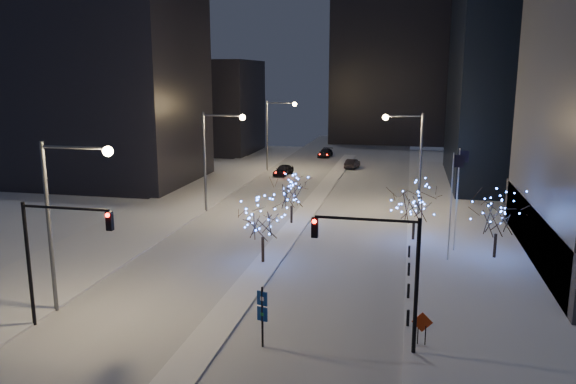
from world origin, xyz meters
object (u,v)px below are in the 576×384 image
(car_near, at_px, (283,170))
(holiday_tree_plaza_far, at_px, (415,203))
(street_lamp_w_near, at_px, (64,204))
(holiday_tree_plaza_near, at_px, (497,214))
(holiday_tree_median_far, at_px, (291,192))
(traffic_signal_west, at_px, (52,245))
(holiday_tree_median_near, at_px, (263,219))
(wayfinding_sign, at_px, (262,311))
(car_mid, at_px, (352,164))
(street_lamp_w_mid, at_px, (214,148))
(street_lamp_w_far, at_px, (274,126))
(construction_sign, at_px, (422,325))
(traffic_signal_east, at_px, (385,261))
(car_far, at_px, (325,153))
(street_lamp_east, at_px, (411,150))

(car_near, height_order, holiday_tree_plaza_far, holiday_tree_plaza_far)
(street_lamp_w_near, xyz_separation_m, holiday_tree_plaza_near, (25.40, 15.38, -3.02))
(street_lamp_w_near, bearing_deg, holiday_tree_median_far, 68.93)
(traffic_signal_west, xyz_separation_m, car_near, (1.51, 48.91, -4.02))
(holiday_tree_median_near, distance_m, wayfinding_sign, 12.96)
(car_mid, bearing_deg, traffic_signal_west, 88.22)
(street_lamp_w_mid, distance_m, holiday_tree_plaza_far, 20.64)
(car_near, distance_m, car_mid, 11.76)
(street_lamp_w_far, height_order, construction_sign, street_lamp_w_far)
(street_lamp_w_near, distance_m, traffic_signal_west, 2.70)
(traffic_signal_east, bearing_deg, holiday_tree_plaza_near, 65.34)
(car_near, relative_size, holiday_tree_plaza_near, 0.81)
(car_near, xyz_separation_m, holiday_tree_plaza_far, (17.43, -28.04, 2.48))
(street_lamp_w_mid, height_order, car_far, street_lamp_w_mid)
(traffic_signal_west, distance_m, holiday_tree_median_near, 15.15)
(street_lamp_w_near, distance_m, holiday_tree_plaza_near, 29.85)
(holiday_tree_median_far, bearing_deg, car_near, 104.41)
(street_lamp_w_mid, distance_m, street_lamp_w_far, 25.00)
(street_lamp_w_mid, bearing_deg, street_lamp_east, 8.96)
(street_lamp_w_near, relative_size, holiday_tree_plaza_far, 2.07)
(car_mid, xyz_separation_m, holiday_tree_median_far, (-2.24, -32.96, 2.40))
(car_mid, relative_size, wayfinding_sign, 1.29)
(street_lamp_w_far, distance_m, car_near, 6.84)
(street_lamp_w_mid, relative_size, holiday_tree_plaza_near, 1.86)
(street_lamp_w_near, relative_size, holiday_tree_median_far, 2.17)
(holiday_tree_median_near, bearing_deg, street_lamp_w_near, -129.04)
(holiday_tree_plaza_near, xyz_separation_m, wayfinding_sign, (-13.46, -17.15, -1.49))
(car_far, bearing_deg, holiday_tree_plaza_near, -64.05)
(street_lamp_east, xyz_separation_m, holiday_tree_plaza_far, (0.42, -9.13, -3.23))
(holiday_tree_median_far, height_order, wayfinding_sign, holiday_tree_median_far)
(traffic_signal_east, bearing_deg, holiday_tree_median_far, 112.40)
(street_lamp_east, relative_size, holiday_tree_median_near, 2.04)
(street_lamp_w_mid, bearing_deg, car_far, 82.87)
(holiday_tree_median_far, bearing_deg, street_lamp_w_far, 106.71)
(street_lamp_east, bearing_deg, construction_sign, -88.35)
(car_mid, relative_size, construction_sign, 2.39)
(car_far, distance_m, holiday_tree_median_far, 43.69)
(car_near, distance_m, holiday_tree_median_far, 25.93)
(holiday_tree_median_far, relative_size, holiday_tree_plaza_far, 0.95)
(construction_sign, bearing_deg, street_lamp_east, 87.82)
(car_mid, bearing_deg, car_far, -53.55)
(street_lamp_w_far, distance_m, holiday_tree_median_far, 29.54)
(street_lamp_w_far, relative_size, traffic_signal_west, 1.43)
(car_mid, height_order, car_far, car_mid)
(street_lamp_w_near, xyz_separation_m, street_lamp_w_far, (0.00, 50.00, 0.00))
(street_lamp_w_mid, bearing_deg, car_mid, 70.33)
(holiday_tree_plaza_near, distance_m, wayfinding_sign, 21.86)
(holiday_tree_median_far, bearing_deg, traffic_signal_west, -108.38)
(street_lamp_w_far, xyz_separation_m, holiday_tree_median_far, (8.44, -28.10, -3.41))
(holiday_tree_median_far, xyz_separation_m, holiday_tree_plaza_far, (11.00, -3.03, 0.13))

